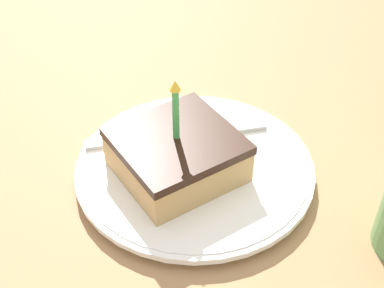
{
  "coord_description": "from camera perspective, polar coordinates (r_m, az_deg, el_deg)",
  "views": [
    {
      "loc": [
        -0.32,
        0.21,
        0.36
      ],
      "look_at": [
        0.0,
        -0.01,
        0.04
      ],
      "focal_mm": 50.0,
      "sensor_mm": 36.0,
      "label": 1
    }
  ],
  "objects": [
    {
      "name": "ground_plane",
      "position": [
        0.54,
        -0.3,
        -5.08
      ],
      "size": [
        2.4,
        2.4,
        0.04
      ],
      "color": "#9E754C",
      "rests_on": "ground"
    },
    {
      "name": "plate",
      "position": [
        0.53,
        -0.0,
        -2.3
      ],
      "size": [
        0.23,
        0.23,
        0.01
      ],
      "color": "white",
      "rests_on": "ground_plane"
    },
    {
      "name": "cake_slice",
      "position": [
        0.49,
        -1.48,
        -1.25
      ],
      "size": [
        0.1,
        0.11,
        0.1
      ],
      "color": "tan",
      "rests_on": "plate"
    },
    {
      "name": "fork",
      "position": [
        0.55,
        -0.26,
        1.35
      ],
      "size": [
        0.08,
        0.18,
        0.0
      ],
      "color": "#B2B2B7",
      "rests_on": "plate"
    }
  ]
}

